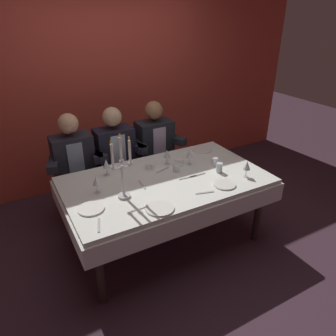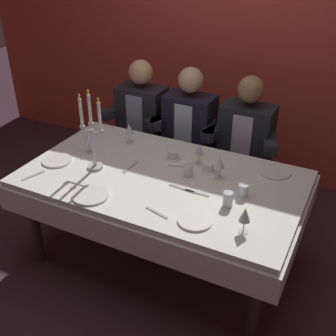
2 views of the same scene
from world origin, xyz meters
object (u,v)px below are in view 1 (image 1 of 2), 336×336
wine_glass_1 (189,154)px  seated_diner_0 (73,159)px  wine_glass_3 (96,181)px  seated_diner_2 (154,142)px  dinner_plate_2 (160,208)px  wine_glass_2 (247,166)px  seated_diner_1 (115,150)px  wine_glass_0 (167,154)px  coffee_cup_0 (178,162)px  water_tumbler_2 (176,167)px  water_tumbler_1 (215,162)px  coffee_cup_1 (150,166)px  water_tumbler_0 (219,168)px  dinner_plate_0 (224,184)px  wine_glass_4 (106,164)px  dining_table (166,189)px  dinner_plate_1 (91,209)px  dinner_plate_3 (202,150)px  candelabra (122,172)px

wine_glass_1 → seated_diner_0: (-1.02, 0.73, -0.12)m
wine_glass_3 → seated_diner_2: bearing=40.1°
dinner_plate_2 → wine_glass_2: 0.99m
wine_glass_1 → seated_diner_1: size_ratio=0.13×
wine_glass_0 → seated_diner_1: (-0.34, 0.62, -0.12)m
wine_glass_3 → coffee_cup_0: 0.92m
water_tumbler_2 → coffee_cup_0: (0.09, 0.13, -0.02)m
water_tumbler_1 → coffee_cup_1: (-0.62, 0.25, -0.02)m
water_tumbler_0 → seated_diner_2: 1.04m
water_tumbler_1 → water_tumbler_2: (-0.41, 0.07, 0.00)m
wine_glass_1 → water_tumbler_0: wine_glass_1 is taller
water_tumbler_2 → coffee_cup_1: size_ratio=0.67×
dinner_plate_0 → wine_glass_4: 1.13m
dining_table → water_tumbler_0: size_ratio=19.76×
wine_glass_0 → seated_diner_2: size_ratio=0.13×
coffee_cup_0 → seated_diner_0: size_ratio=0.11×
wine_glass_1 → seated_diner_2: seated_diner_2 is taller
wine_glass_0 → coffee_cup_1: (-0.20, -0.01, -0.09)m
wine_glass_4 → coffee_cup_1: size_ratio=1.24×
wine_glass_1 → wine_glass_2: (0.33, -0.49, 0.00)m
dining_table → dinner_plate_1: dinner_plate_1 is taller
wine_glass_3 → wine_glass_4: bearing=56.1°
dinner_plate_0 → dinner_plate_1: (-1.19, 0.21, 0.00)m
dining_table → seated_diner_2: (0.32, 0.89, 0.11)m
wine_glass_1 → water_tumbler_2: 0.22m
wine_glass_0 → wine_glass_4: size_ratio=1.00×
dinner_plate_3 → wine_glass_0: (-0.52, -0.12, 0.11)m
dinner_plate_0 → water_tumbler_0: bearing=63.7°
dinner_plate_2 → coffee_cup_1: (0.25, 0.69, 0.02)m
dinner_plate_2 → seated_diner_1: bearing=85.5°
wine_glass_4 → dinner_plate_0: bearing=-39.2°
wine_glass_3 → wine_glass_4: 0.33m
dinner_plate_2 → wine_glass_1: wine_glass_1 is taller
water_tumbler_2 → wine_glass_0: bearing=91.4°
coffee_cup_0 → seated_diner_1: size_ratio=0.11×
dining_table → seated_diner_1: bearing=101.9°
candelabra → wine_glass_2: 1.19m
wine_glass_1 → wine_glass_0: bearing=150.2°
dinner_plate_2 → wine_glass_3: 0.62m
dinner_plate_2 → wine_glass_3: wine_glass_3 is taller
candelabra → seated_diner_0: 1.05m
candelabra → seated_diner_1: 1.07m
water_tumbler_1 → seated_diner_0: bearing=144.6°
dinner_plate_1 → wine_glass_3: 0.28m
coffee_cup_1 → seated_diner_1: seated_diner_1 is taller
dinner_plate_3 → candelabra: bearing=-156.3°
dinner_plate_1 → wine_glass_1: 1.18m
coffee_cup_0 → seated_diner_2: 0.68m
candelabra → seated_diner_2: 1.30m
wine_glass_1 → seated_diner_2: size_ratio=0.13×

